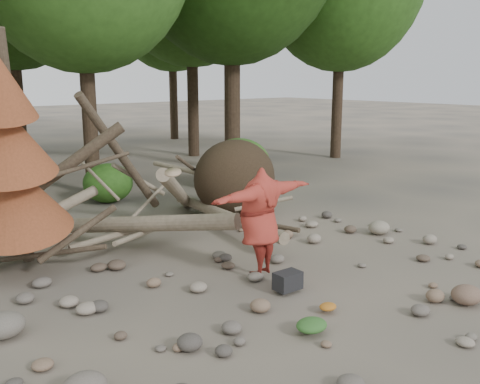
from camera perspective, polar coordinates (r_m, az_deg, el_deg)
ground at (r=9.14m, az=4.07°, el=-10.53°), size 120.00×120.00×0.00m
deadfall_pile at (r=13.22m, az=-2.33°, el=0.97°), size 8.55×5.24×3.30m
dead_conifer at (r=9.91m, az=-23.32°, el=2.99°), size 2.06×2.16×4.35m
bush_mid at (r=15.65m, az=-13.91°, el=0.93°), size 1.40×1.40×1.12m
bush_right at (r=17.20m, az=-0.09°, el=3.10°), size 2.00×2.00×1.60m
frisbee_thrower at (r=9.41m, az=2.13°, el=-3.12°), size 2.84×1.05×2.01m
backpack at (r=9.06m, az=5.11°, el=-9.75°), size 0.46×0.31×0.30m
cloth_green at (r=7.76m, az=7.64°, el=-14.23°), size 0.47×0.39×0.18m
cloth_orange at (r=8.44m, az=9.35°, el=-12.28°), size 0.29×0.23×0.10m
boulder_front_right at (r=9.31m, az=23.02°, el=-10.05°), size 0.51×0.46×0.31m
boulder_mid_right at (r=12.62m, az=14.61°, el=-3.69°), size 0.51×0.46×0.31m
boulder_mid_left at (r=8.25m, az=-23.93°, el=-12.87°), size 0.59×0.53×0.36m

